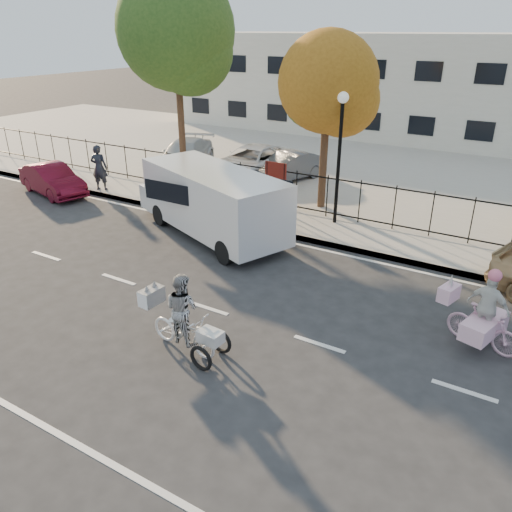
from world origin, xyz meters
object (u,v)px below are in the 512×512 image
Objects in this scene: zebra_trike at (183,321)px; lot_car_a at (185,154)px; pedestrian at (99,168)px; lot_car_b at (251,162)px; red_sedan at (52,180)px; unicorn_bike at (484,319)px; white_van at (211,200)px; lamppost at (340,136)px; lot_car_c at (287,166)px.

zebra_trike reaches higher than lot_car_a.
pedestrian is 0.38× the size of lot_car_b.
unicorn_bike is at bearing -84.52° from red_sedan.
lot_car_a is (-9.10, 11.61, 0.11)m from zebra_trike.
lot_car_b is at bearing 131.76° from white_van.
lamppost reaches higher than white_van.
lamppost is 2.33× the size of pedestrian.
lamppost is 8.77m from zebra_trike.
pedestrian is at bearing 59.18° from zebra_trike.
red_sedan is 2.00m from pedestrian.
lot_car_b is at bearing -30.68° from red_sedan.
pedestrian reaches higher than zebra_trike.
lamppost is 4.67m from white_van.
lot_car_c is (-9.34, 8.93, 0.07)m from unicorn_bike.
lamppost reaches higher than pedestrian.
unicorn_bike reaches higher than lot_car_b.
unicorn_bike reaches higher than zebra_trike.
unicorn_bike is at bearing -24.06° from lot_car_c.
lot_car_c is at bearing 16.26° from lot_car_b.
zebra_trike is 12.90m from red_sedan.
lamppost reaches higher than lot_car_c.
pedestrian is at bearing -129.88° from lot_car_b.
lamppost is 1.17× the size of red_sedan.
lot_car_c is (1.61, 0.41, -0.07)m from lot_car_b.
white_van is 6.74m from lot_car_c.
lot_car_b is 1.33× the size of lot_car_c.
lot_car_b is at bearing 68.67° from unicorn_bike.
unicorn_bike is (5.48, -5.09, -2.43)m from lamppost.
lot_car_b is at bearing 29.69° from zebra_trike.
lot_car_b reaches higher than red_sedan.
lot_car_a is at bearing -153.10° from lot_car_c.
white_van is 1.38× the size of lot_car_b.
lot_car_c is at bearing 22.40° from zebra_trike.
lamppost is 1.18× the size of lot_car_c.
lot_car_c is (5.95, 5.24, -0.33)m from pedestrian.
unicorn_bike is at bearing 143.94° from pedestrian.
pedestrian is at bearing -40.45° from red_sedan.
pedestrian is 6.49m from lot_car_b.
red_sedan is 8.40m from lot_car_b.
lamppost is at bearing 63.63° from white_van.
unicorn_bike is 0.52× the size of lot_car_c.
zebra_trike is 6.48m from white_van.
unicorn_bike is 8.95m from white_van.
lamppost reaches higher than lot_car_b.
red_sedan is 9.86m from lot_car_c.
red_sedan is 1.01× the size of lot_car_c.
zebra_trike is at bearing 138.37° from unicorn_bike.
zebra_trike is 0.57× the size of lot_car_c.
lot_car_b is (4.33, 4.83, -0.25)m from pedestrian.
red_sedan is 1.99× the size of pedestrian.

